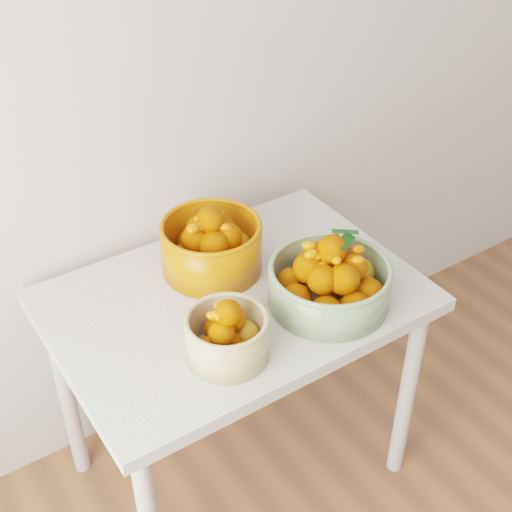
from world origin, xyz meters
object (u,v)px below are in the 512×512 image
object	(u,v)px
bowl_orange	(212,245)
table	(235,321)
bowl_green	(330,281)
bowl_cream	(227,335)

from	to	relation	value
bowl_orange	table	bearing A→B (deg)	-94.83
bowl_green	table	bearing A→B (deg)	140.15
table	bowl_green	bearing A→B (deg)	-39.85
table	bowl_orange	xyz separation A→B (m)	(0.01, 0.14, 0.18)
bowl_orange	bowl_cream	bearing A→B (deg)	-114.69
table	bowl_green	xyz separation A→B (m)	(0.20, -0.17, 0.17)
table	bowl_green	world-z (taller)	bowl_green
table	bowl_green	size ratio (longest dim) A/B	2.92
table	bowl_orange	distance (m)	0.23
bowl_green	bowl_orange	size ratio (longest dim) A/B	0.94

